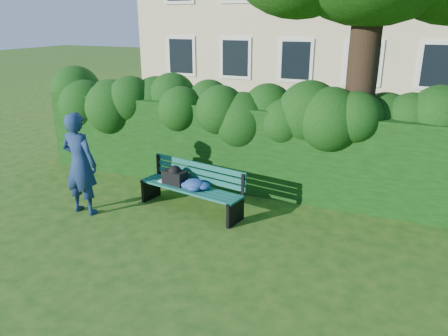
% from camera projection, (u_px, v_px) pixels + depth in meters
% --- Properties ---
extents(ground, '(80.00, 80.00, 0.00)m').
position_uv_depth(ground, '(210.00, 229.00, 7.65)').
color(ground, '#1E4A13').
rests_on(ground, ground).
extents(hedge, '(10.00, 1.00, 1.80)m').
position_uv_depth(hedge, '(254.00, 148.00, 9.26)').
color(hedge, black).
rests_on(hedge, ground).
extents(park_bench, '(2.20, 0.94, 0.89)m').
position_uv_depth(park_bench, '(189.00, 184.00, 8.30)').
color(park_bench, '#105141').
rests_on(park_bench, ground).
extents(man_reading, '(0.71, 0.47, 1.94)m').
position_uv_depth(man_reading, '(80.00, 164.00, 8.02)').
color(man_reading, navy).
rests_on(man_reading, ground).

